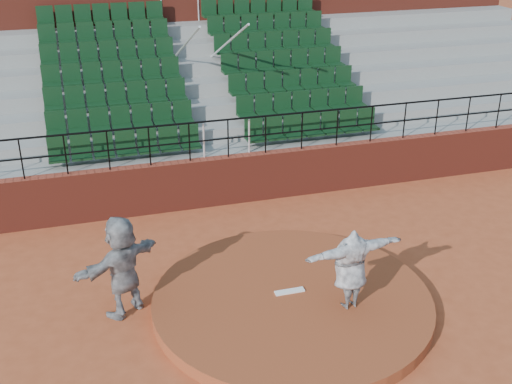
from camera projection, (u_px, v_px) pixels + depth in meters
ground at (292, 307)px, 12.70m from camera, size 90.00×90.00×0.00m
pitchers_mound at (292, 301)px, 12.65m from camera, size 5.50×5.50×0.25m
pitching_rubber at (290, 291)px, 12.72m from camera, size 0.60×0.15×0.03m
boundary_wall at (229, 180)px, 16.79m from camera, size 24.00×0.30×1.30m
wall_railing at (228, 130)px, 16.21m from camera, size 24.04×0.05×1.03m
seating_deck at (199, 110)px, 19.62m from camera, size 24.00×5.97×4.63m
press_box_facade at (173, 19)px, 22.19m from camera, size 24.00×3.00×7.10m
pitcher at (351, 269)px, 11.97m from camera, size 2.07×0.79×1.64m
fielder at (122, 266)px, 12.14m from camera, size 1.93×1.54×2.05m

